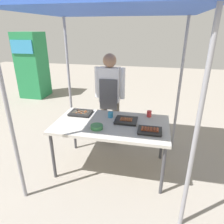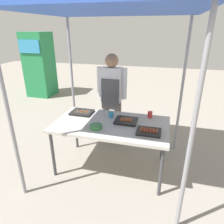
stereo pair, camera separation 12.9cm
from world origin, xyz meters
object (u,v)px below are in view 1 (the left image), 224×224
drink_cup_near_edge (111,115)px  neighbor_stall_left (32,65)px  drink_cup_by_wok (149,114)px  stall_table (111,126)px  vendor_woman (110,93)px  tray_meat_skewers (81,113)px  tray_pork_links (150,131)px  tray_grilled_sausages (126,120)px  condiment_bowl (97,127)px

drink_cup_near_edge → neighbor_stall_left: bearing=137.5°
drink_cup_near_edge → drink_cup_by_wok: (0.56, 0.14, 0.01)m
stall_table → drink_cup_by_wok: (0.51, 0.34, 0.10)m
drink_cup_near_edge → vendor_woman: size_ratio=0.05×
tray_meat_skewers → drink_cup_near_edge: bearing=-3.1°
tray_pork_links → vendor_woman: size_ratio=0.19×
vendor_woman → stall_table: bearing=104.4°
tray_meat_skewers → tray_grilled_sausages: bearing=-9.9°
tray_pork_links → condiment_bowl: (-0.69, -0.05, 0.00)m
tray_meat_skewers → tray_pork_links: size_ratio=1.08×
vendor_woman → neighbor_stall_left: bearing=-37.8°
condiment_bowl → neighbor_stall_left: (-2.94, 3.19, 0.18)m
vendor_woman → tray_meat_skewers: bearing=55.2°
condiment_bowl → drink_cup_near_edge: size_ratio=2.04×
tray_grilled_sausages → tray_pork_links: bearing=-35.7°
condiment_bowl → vendor_woman: bearing=92.1°
tray_pork_links → stall_table: bearing=164.3°
condiment_bowl → vendor_woman: 0.95m
tray_pork_links → drink_cup_near_edge: drink_cup_near_edge is taller
stall_table → tray_grilled_sausages: (0.20, 0.10, 0.07)m
tray_grilled_sausages → neighbor_stall_left: neighbor_stall_left is taller
tray_meat_skewers → drink_cup_by_wok: drink_cup_by_wok is taller
tray_grilled_sausages → drink_cup_by_wok: drink_cup_by_wok is taller
tray_meat_skewers → tray_pork_links: (1.08, -0.38, 0.00)m
drink_cup_by_wok → tray_pork_links: bearing=-86.4°
drink_cup_near_edge → neighbor_stall_left: (-3.04, 2.79, 0.16)m
condiment_bowl → stall_table: bearing=53.2°
drink_cup_near_edge → vendor_woman: 0.57m
tray_meat_skewers → condiment_bowl: 0.57m
stall_table → vendor_woman: size_ratio=0.99×
stall_table → drink_cup_by_wok: drink_cup_by_wok is taller
stall_table → drink_cup_near_edge: 0.22m
condiment_bowl → drink_cup_near_edge: (0.10, 0.40, 0.01)m
tray_grilled_sausages → drink_cup_by_wok: bearing=38.2°
neighbor_stall_left → drink_cup_near_edge: bearing=-42.5°
drink_cup_near_edge → neighbor_stall_left: neighbor_stall_left is taller
condiment_bowl → tray_pork_links: bearing=4.3°
tray_grilled_sausages → vendor_woman: vendor_woman is taller
tray_grilled_sausages → tray_meat_skewers: (-0.73, 0.13, -0.00)m
stall_table → tray_grilled_sausages: 0.23m
tray_pork_links → condiment_bowl: size_ratio=1.87×
stall_table → vendor_woman: (-0.19, 0.73, 0.26)m
stall_table → drink_cup_near_edge: size_ratio=19.84×
stall_table → drink_cup_near_edge: drink_cup_near_edge is taller
tray_grilled_sausages → neighbor_stall_left: (-3.29, 2.89, 0.18)m
drink_cup_by_wok → tray_meat_skewers: bearing=-173.6°
drink_cup_near_edge → tray_pork_links: bearing=-30.4°
drink_cup_by_wok → condiment_bowl: bearing=-140.5°
vendor_woman → neighbor_stall_left: 3.68m
tray_pork_links → drink_cup_by_wok: size_ratio=3.27×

